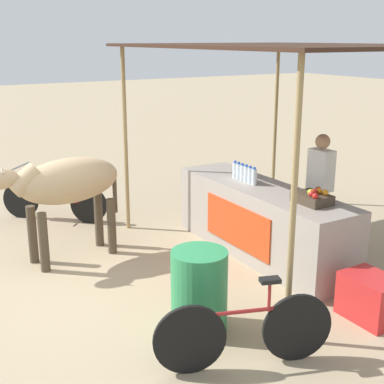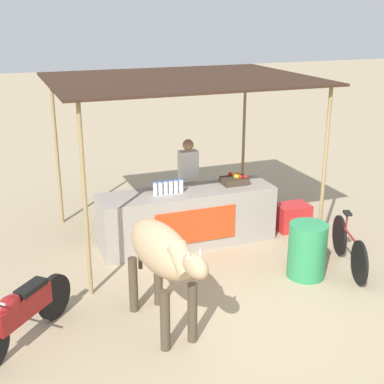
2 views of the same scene
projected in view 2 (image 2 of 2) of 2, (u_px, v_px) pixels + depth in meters
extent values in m
plane|color=tan|center=(243.00, 305.00, 7.33)|extent=(60.00, 60.00, 0.00)
cube|color=#9E9389|center=(187.00, 217.00, 9.12)|extent=(3.00, 0.80, 0.96)
cube|color=red|center=(196.00, 226.00, 8.75)|extent=(1.40, 0.02, 0.58)
cube|color=#382319|center=(181.00, 79.00, 8.63)|extent=(4.20, 3.20, 0.04)
cylinder|color=#997F51|center=(85.00, 202.00, 7.18)|extent=(0.06, 0.06, 2.78)
cylinder|color=#997F51|center=(324.00, 173.00, 8.45)|extent=(0.06, 0.06, 2.78)
cylinder|color=#997F51|center=(57.00, 151.00, 9.72)|extent=(0.06, 0.06, 2.78)
cylinder|color=#997F51|center=(244.00, 135.00, 10.99)|extent=(0.06, 0.06, 2.78)
cylinder|color=silver|center=(155.00, 189.00, 8.69)|extent=(0.07, 0.07, 0.22)
cylinder|color=blue|center=(155.00, 182.00, 8.65)|extent=(0.04, 0.04, 0.03)
cylinder|color=silver|center=(161.00, 189.00, 8.72)|extent=(0.07, 0.07, 0.22)
cylinder|color=blue|center=(160.00, 181.00, 8.68)|extent=(0.04, 0.04, 0.03)
cylinder|color=silver|center=(166.00, 188.00, 8.75)|extent=(0.07, 0.07, 0.22)
cylinder|color=blue|center=(166.00, 181.00, 8.71)|extent=(0.04, 0.04, 0.03)
cylinder|color=silver|center=(171.00, 187.00, 8.78)|extent=(0.07, 0.07, 0.22)
cylinder|color=blue|center=(171.00, 180.00, 8.74)|extent=(0.04, 0.04, 0.03)
cylinder|color=silver|center=(176.00, 187.00, 8.81)|extent=(0.07, 0.07, 0.22)
cylinder|color=blue|center=(176.00, 180.00, 8.77)|extent=(0.04, 0.04, 0.03)
cylinder|color=silver|center=(181.00, 186.00, 8.84)|extent=(0.07, 0.07, 0.22)
cylinder|color=blue|center=(181.00, 179.00, 8.80)|extent=(0.04, 0.04, 0.03)
cube|color=#3F3326|center=(234.00, 181.00, 9.29)|extent=(0.44, 0.32, 0.12)
sphere|color=#B21E19|center=(246.00, 177.00, 9.22)|extent=(0.08, 0.08, 0.08)
sphere|color=#B21E19|center=(235.00, 176.00, 9.27)|extent=(0.08, 0.08, 0.08)
sphere|color=orange|center=(238.00, 177.00, 9.22)|extent=(0.08, 0.08, 0.08)
sphere|color=#B21E19|center=(230.00, 174.00, 9.35)|extent=(0.08, 0.08, 0.08)
sphere|color=orange|center=(238.00, 174.00, 9.38)|extent=(0.08, 0.08, 0.08)
sphere|color=orange|center=(234.00, 174.00, 9.34)|extent=(0.08, 0.08, 0.08)
sphere|color=#B21E19|center=(240.00, 177.00, 9.21)|extent=(0.08, 0.08, 0.08)
sphere|color=#8CB22D|center=(236.00, 177.00, 9.22)|extent=(0.08, 0.08, 0.08)
cylinder|color=#383842|center=(188.00, 203.00, 9.89)|extent=(0.22, 0.22, 0.88)
cube|color=silver|center=(188.00, 166.00, 9.66)|extent=(0.34, 0.20, 0.56)
sphere|color=#A87A56|center=(188.00, 145.00, 9.53)|extent=(0.20, 0.20, 0.20)
cube|color=red|center=(292.00, 217.00, 9.78)|extent=(0.60, 0.44, 0.48)
cylinder|color=#2D8C51|center=(307.00, 250.00, 8.00)|extent=(0.57, 0.57, 0.85)
ellipsoid|color=tan|center=(160.00, 249.00, 6.53)|extent=(0.70, 1.46, 0.60)
cylinder|color=#493D2C|center=(192.00, 313.00, 6.43)|extent=(0.12, 0.12, 0.78)
cylinder|color=#493D2C|center=(165.00, 321.00, 6.26)|extent=(0.12, 0.12, 0.78)
cylinder|color=#493D2C|center=(158.00, 279.00, 7.24)|extent=(0.12, 0.12, 0.78)
cylinder|color=#493D2C|center=(133.00, 285.00, 7.08)|extent=(0.12, 0.12, 0.78)
cylinder|color=tan|center=(183.00, 260.00, 6.00)|extent=(0.30, 0.48, 0.41)
ellipsoid|color=tan|center=(195.00, 266.00, 5.73)|extent=(0.27, 0.46, 0.26)
cone|color=beige|center=(200.00, 252.00, 5.73)|extent=(0.05, 0.05, 0.10)
cone|color=beige|center=(189.00, 255.00, 5.67)|extent=(0.05, 0.05, 0.10)
cylinder|color=#493D2C|center=(140.00, 248.00, 7.17)|extent=(0.06, 0.06, 0.60)
cylinder|color=black|center=(54.00, 297.00, 6.96)|extent=(0.47, 0.49, 0.60)
cube|color=maroon|center=(23.00, 307.00, 6.38)|extent=(0.75, 0.78, 0.28)
ellipsoid|color=maroon|center=(8.00, 304.00, 6.13)|extent=(0.39, 0.40, 0.20)
cube|color=black|center=(31.00, 288.00, 6.48)|extent=(0.43, 0.44, 0.10)
cylinder|color=black|center=(359.00, 263.00, 7.82)|extent=(0.25, 0.64, 0.66)
cylinder|color=black|center=(339.00, 235.00, 8.77)|extent=(0.25, 0.64, 0.66)
cylinder|color=maroon|center=(350.00, 235.00, 8.22)|extent=(0.31, 0.82, 0.04)
cylinder|color=maroon|center=(347.00, 223.00, 8.39)|extent=(0.03, 0.03, 0.28)
cube|color=black|center=(347.00, 213.00, 8.34)|extent=(0.15, 0.20, 0.04)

